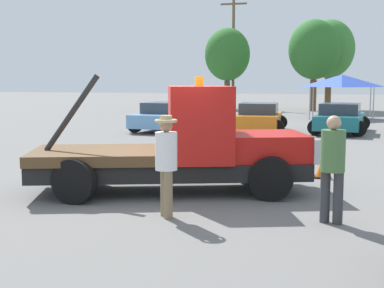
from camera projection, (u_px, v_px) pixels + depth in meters
The scene contains 13 objects.
ground_plane at pixel (170, 192), 11.47m from camera, with size 160.00×160.00×0.00m, color slate.
tow_truck at pixel (186, 148), 11.38m from camera, with size 6.18×3.81×2.51m.
person_near_truck at pixel (333, 162), 8.84m from camera, with size 0.40×0.40×1.81m.
person_at_hood at pixel (166, 158), 9.24m from camera, with size 0.40×0.40×1.79m.
parked_car_skyblue at pixel (166, 117), 25.22m from camera, with size 2.79×4.75×1.34m.
parked_car_orange at pixel (259, 118), 24.55m from camera, with size 2.61×4.39×1.34m.
parked_car_teal at pixel (340, 118), 24.15m from camera, with size 2.73×4.73×1.34m.
canopy_tent_blue at pixel (342, 81), 32.81m from camera, with size 3.66×3.66×2.71m.
tree_left at pixel (314, 50), 40.14m from camera, with size 3.86×3.86×6.89m.
tree_center at pixel (227, 55), 43.59m from camera, with size 3.69×3.69×6.58m.
tree_right at pixel (329, 49), 42.61m from camera, with size 4.01×4.01×7.17m.
traffic_cone at pixel (323, 168), 13.07m from camera, with size 0.40×0.40×0.55m.
utility_pole at pixel (233, 46), 44.78m from camera, with size 2.20×0.24×9.83m.
Camera 1 is at (3.51, -10.72, 2.39)m, focal length 50.00 mm.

